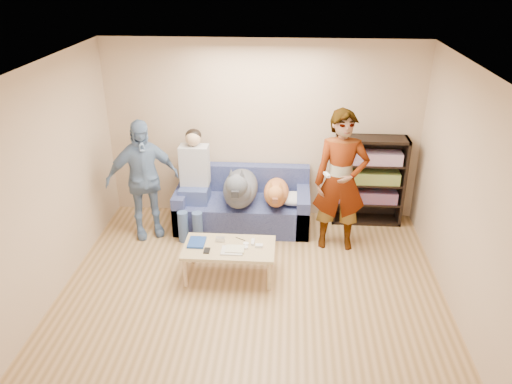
# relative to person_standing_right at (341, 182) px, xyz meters

# --- Properties ---
(ground) EXTENTS (5.00, 5.00, 0.00)m
(ground) POSITION_rel_person_standing_right_xyz_m (-1.07, -1.59, -0.95)
(ground) COLOR olive
(ground) RESTS_ON ground
(ceiling) EXTENTS (5.00, 5.00, 0.00)m
(ceiling) POSITION_rel_person_standing_right_xyz_m (-1.07, -1.59, 1.65)
(ceiling) COLOR white
(ceiling) RESTS_ON ground
(wall_back) EXTENTS (4.50, 0.00, 4.50)m
(wall_back) POSITION_rel_person_standing_right_xyz_m (-1.07, 0.91, 0.35)
(wall_back) COLOR tan
(wall_back) RESTS_ON ground
(wall_left) EXTENTS (0.00, 5.00, 5.00)m
(wall_left) POSITION_rel_person_standing_right_xyz_m (-3.32, -1.59, 0.35)
(wall_left) COLOR tan
(wall_left) RESTS_ON ground
(wall_right) EXTENTS (0.00, 5.00, 5.00)m
(wall_right) POSITION_rel_person_standing_right_xyz_m (1.18, -1.59, 0.35)
(wall_right) COLOR tan
(wall_right) RESTS_ON ground
(blanket) EXTENTS (0.44, 0.37, 0.15)m
(blanket) POSITION_rel_person_standing_right_xyz_m (-0.60, 0.37, -0.44)
(blanket) COLOR silver
(blanket) RESTS_ON sofa
(person_standing_right) EXTENTS (0.70, 0.46, 1.90)m
(person_standing_right) POSITION_rel_person_standing_right_xyz_m (0.00, 0.00, 0.00)
(person_standing_right) COLOR gray
(person_standing_right) RESTS_ON ground
(person_standing_left) EXTENTS (1.07, 0.80, 1.68)m
(person_standing_left) POSITION_rel_person_standing_right_xyz_m (-2.64, 0.13, -0.11)
(person_standing_left) COLOR #697BA8
(person_standing_left) RESTS_ON ground
(held_controller) EXTENTS (0.08, 0.14, 0.03)m
(held_controller) POSITION_rel_person_standing_right_xyz_m (-0.20, -0.20, 0.18)
(held_controller) COLOR white
(held_controller) RESTS_ON person_standing_right
(notebook_blue) EXTENTS (0.20, 0.26, 0.03)m
(notebook_blue) POSITION_rel_person_standing_right_xyz_m (-1.76, -0.78, -0.52)
(notebook_blue) COLOR navy
(notebook_blue) RESTS_ON coffee_table
(papers) EXTENTS (0.26, 0.20, 0.02)m
(papers) POSITION_rel_person_standing_right_xyz_m (-1.31, -0.93, -0.52)
(papers) COLOR beige
(papers) RESTS_ON coffee_table
(magazine) EXTENTS (0.22, 0.17, 0.01)m
(magazine) POSITION_rel_person_standing_right_xyz_m (-1.28, -0.91, -0.51)
(magazine) COLOR beige
(magazine) RESTS_ON coffee_table
(camera_silver) EXTENTS (0.11, 0.06, 0.05)m
(camera_silver) POSITION_rel_person_standing_right_xyz_m (-1.48, -0.71, -0.50)
(camera_silver) COLOR #B7B8BC
(camera_silver) RESTS_ON coffee_table
(controller_a) EXTENTS (0.04, 0.13, 0.03)m
(controller_a) POSITION_rel_person_standing_right_xyz_m (-1.08, -0.73, -0.51)
(controller_a) COLOR silver
(controller_a) RESTS_ON coffee_table
(controller_b) EXTENTS (0.09, 0.06, 0.03)m
(controller_b) POSITION_rel_person_standing_right_xyz_m (-1.00, -0.81, -0.51)
(controller_b) COLOR silver
(controller_b) RESTS_ON coffee_table
(headphone_cup_a) EXTENTS (0.07, 0.07, 0.02)m
(headphone_cup_a) POSITION_rel_person_standing_right_xyz_m (-1.16, -0.85, -0.52)
(headphone_cup_a) COLOR silver
(headphone_cup_a) RESTS_ON coffee_table
(headphone_cup_b) EXTENTS (0.07, 0.07, 0.02)m
(headphone_cup_b) POSITION_rel_person_standing_right_xyz_m (-1.16, -0.77, -0.52)
(headphone_cup_b) COLOR white
(headphone_cup_b) RESTS_ON coffee_table
(pen_orange) EXTENTS (0.13, 0.06, 0.01)m
(pen_orange) POSITION_rel_person_standing_right_xyz_m (-1.38, -0.99, -0.52)
(pen_orange) COLOR #CC5F1C
(pen_orange) RESTS_ON coffee_table
(pen_black) EXTENTS (0.13, 0.08, 0.01)m
(pen_black) POSITION_rel_person_standing_right_xyz_m (-1.24, -0.65, -0.52)
(pen_black) COLOR black
(pen_black) RESTS_ON coffee_table
(wallet) EXTENTS (0.07, 0.12, 0.02)m
(wallet) POSITION_rel_person_standing_right_xyz_m (-1.61, -0.95, -0.52)
(wallet) COLOR black
(wallet) RESTS_ON coffee_table
(sofa) EXTENTS (1.90, 0.85, 0.82)m
(sofa) POSITION_rel_person_standing_right_xyz_m (-1.32, 0.50, -0.67)
(sofa) COLOR #515B93
(sofa) RESTS_ON ground
(person_seated) EXTENTS (0.40, 0.73, 1.47)m
(person_seated) POSITION_rel_person_standing_right_xyz_m (-1.99, 0.38, -0.18)
(person_seated) COLOR #3D4B87
(person_seated) RESTS_ON sofa
(dog_gray) EXTENTS (0.48, 1.28, 0.70)m
(dog_gray) POSITION_rel_person_standing_right_xyz_m (-1.34, 0.29, -0.27)
(dog_gray) COLOR #4D4F57
(dog_gray) RESTS_ON sofa
(dog_tan) EXTENTS (0.35, 1.14, 0.51)m
(dog_tan) POSITION_rel_person_standing_right_xyz_m (-0.84, 0.32, -0.34)
(dog_tan) COLOR #C6633C
(dog_tan) RESTS_ON sofa
(coffee_table) EXTENTS (1.10, 0.60, 0.42)m
(coffee_table) POSITION_rel_person_standing_right_xyz_m (-1.36, -0.83, -0.57)
(coffee_table) COLOR tan
(coffee_table) RESTS_ON ground
(bookshelf) EXTENTS (1.00, 0.34, 1.30)m
(bookshelf) POSITION_rel_person_standing_right_xyz_m (0.48, 0.74, -0.27)
(bookshelf) COLOR black
(bookshelf) RESTS_ON ground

